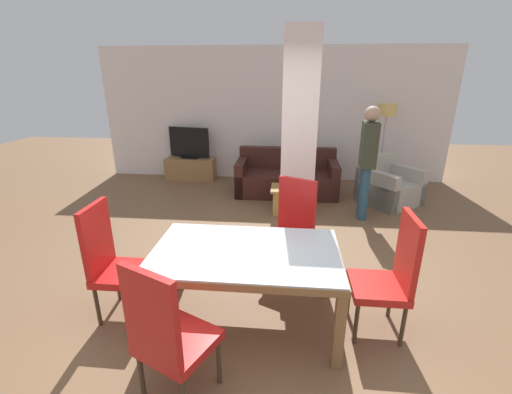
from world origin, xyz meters
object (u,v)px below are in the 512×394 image
Objects in this scene: dining_chair_head_right at (391,274)px; floor_lamp at (386,118)px; bottle at (289,180)px; tv_stand at (191,168)px; armchair at (388,187)px; standing_person at (368,156)px; dining_chair_far_right at (292,227)px; tv_screen at (189,143)px; sofa at (287,178)px; dining_chair_head_left at (112,259)px; dining_chair_near_left at (167,334)px; dining_table at (246,265)px; coffee_table at (290,200)px.

dining_chair_head_right is 0.67× the size of floor_lamp.
tv_stand is at bearing 142.34° from bottle.
armchair is 1.19m from standing_person.
armchair is at bearing -15.31° from tv_stand.
armchair is at bearing -99.26° from dining_chair_far_right.
tv_screen is 3.76m from standing_person.
tv_stand is at bearing -18.71° from sofa.
bottle reaches higher than tv_stand.
bottle is at bearing 17.35° from dining_chair_head_right.
bottle is at bearing -63.67° from dining_chair_far_right.
dining_chair_head_right is 1.00× the size of dining_chair_head_left.
dining_chair_near_left is at bearing 90.10° from dining_chair_far_right.
dining_chair_head_left is (-1.23, 0.00, -0.01)m from dining_table.
tv_stand is at bearing 34.14° from dining_chair_head_right.
sofa is at bearing -18.71° from tv_stand.
tv_stand is at bearing -51.33° from armchair.
tv_screen is at bearing 111.68° from dining_table.
tv_stand is (-2.16, 3.54, -0.35)m from dining_chair_far_right.
dining_table is at bearing 90.00° from dining_chair_head_left.
standing_person is at bearing -97.82° from dining_chair_far_right.
dining_chair_head_left and dining_chair_far_right have the same top height.
armchair reaches higher than bottle.
standing_person reaches higher than coffee_table.
tv_screen reaches higher than tv_stand.
dining_chair_head_right reaches higher than armchair.
bottle is (0.78, 3.64, -0.04)m from dining_chair_near_left.
sofa is at bearing -63.10° from dining_chair_far_right.
dining_chair_head_right is 0.64× the size of standing_person.
tv_screen is (-1.35, 5.28, 0.20)m from dining_chair_near_left.
dining_chair_head_right is 4.11× the size of bottle.
dining_table is at bearing -68.32° from tv_stand.
dining_chair_near_left and dining_chair_far_right have the same top height.
bottle is (0.05, -0.93, 0.25)m from sofa.
tv_screen is (-2.08, 0.70, 0.50)m from sofa.
standing_person is (1.21, -1.11, 0.73)m from sofa.
bottle is (1.60, 2.77, -0.04)m from dining_chair_head_left.
dining_chair_near_left is (-1.64, -0.87, 0.00)m from dining_chair_head_right.
bottle is (-0.86, 2.77, -0.04)m from dining_chair_head_right.
dining_chair_head_right is 1.20m from dining_chair_far_right.
coffee_table is at bearing 102.36° from dining_chair_near_left.
dining_table is 3.73m from sofa.
dining_chair_head_right is at bearing 39.28° from armchair.
sofa is at bearing -47.24° from armchair.
dining_chair_near_left is at bearing -115.04° from dining_table.
sofa is at bearing 13.82° from dining_chair_head_right.
dining_table is 4.75m from tv_screen.
armchair is 1.89× the size of coffee_table.
standing_person is (3.28, -1.81, 0.22)m from tv_screen.
tv_screen reaches higher than dining_chair_near_left.
standing_person reaches higher than tv_stand.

